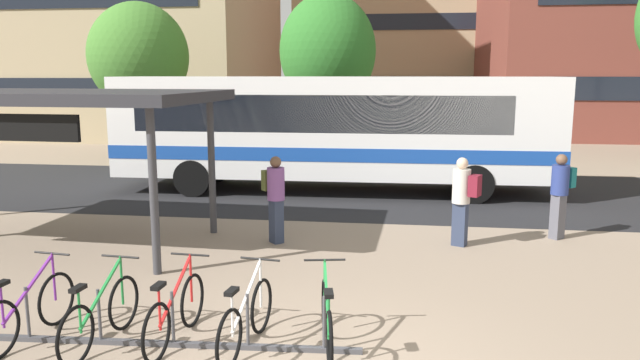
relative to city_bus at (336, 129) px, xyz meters
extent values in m
cube|color=#232326|center=(1.06, 0.00, -1.77)|extent=(80.00, 7.20, 0.01)
cube|color=white|center=(-0.06, 0.00, 0.07)|extent=(12.05, 2.79, 2.70)
cube|color=#1947A3|center=(-0.06, 0.00, -0.58)|extent=(12.07, 2.81, 0.36)
cube|color=black|center=(5.39, 0.11, 1.20)|extent=(1.05, 2.31, 0.40)
cube|color=black|center=(5.92, 0.12, 0.34)|extent=(0.12, 2.19, 1.40)
cube|color=black|center=(-0.39, 1.24, 0.48)|extent=(9.84, 0.26, 0.97)
cube|color=black|center=(-0.34, -1.25, 0.48)|extent=(9.84, 0.26, 0.97)
cylinder|color=black|center=(3.63, 1.23, -1.28)|extent=(1.01, 0.32, 1.00)
cylinder|color=black|center=(3.68, -1.08, -1.28)|extent=(1.01, 0.32, 1.00)
cylinder|color=black|center=(-3.81, 1.08, -1.28)|extent=(1.01, 0.32, 1.00)
cylinder|color=black|center=(-3.76, -1.23, -1.28)|extent=(1.01, 0.32, 1.00)
cube|color=#47474C|center=(-0.87, -10.02, -1.75)|extent=(4.59, 0.32, 0.06)
cylinder|color=#47474C|center=(-2.71, -10.11, -1.43)|extent=(0.04, 0.04, 0.70)
cylinder|color=#47474C|center=(-1.79, -10.06, -1.43)|extent=(0.04, 0.04, 0.70)
cylinder|color=#47474C|center=(-0.87, -10.02, -1.43)|extent=(0.04, 0.04, 0.70)
cylinder|color=#47474C|center=(0.04, -9.97, -1.43)|extent=(0.04, 0.04, 0.70)
cylinder|color=#47474C|center=(0.96, -9.92, -1.43)|extent=(0.04, 0.04, 0.70)
torus|color=black|center=(-2.64, -9.59, -1.42)|extent=(0.12, 0.70, 0.70)
cube|color=#702893|center=(-2.69, -10.08, -1.11)|extent=(0.14, 0.92, 0.58)
cylinder|color=#702893|center=(-2.74, -10.51, -1.16)|extent=(0.03, 0.03, 0.55)
cube|color=black|center=(-2.74, -10.51, -0.90)|extent=(0.12, 0.23, 0.05)
cylinder|color=#702893|center=(-2.64, -9.61, -1.11)|extent=(0.04, 0.04, 0.65)
cylinder|color=black|center=(-2.64, -9.61, -0.80)|extent=(0.52, 0.09, 0.03)
torus|color=black|center=(-1.70, -9.60, -1.42)|extent=(0.10, 0.71, 0.70)
torus|color=black|center=(-1.78, -10.62, -1.42)|extent=(0.10, 0.71, 0.70)
cube|color=#1E7F38|center=(-1.74, -10.09, -1.11)|extent=(0.11, 0.92, 0.58)
cylinder|color=#1E7F38|center=(-1.77, -10.52, -1.16)|extent=(0.03, 0.03, 0.55)
cube|color=black|center=(-1.77, -10.52, -0.90)|extent=(0.12, 0.23, 0.05)
cylinder|color=#1E7F38|center=(-1.70, -9.62, -1.11)|extent=(0.03, 0.03, 0.65)
cylinder|color=black|center=(-1.70, -9.62, -0.80)|extent=(0.52, 0.07, 0.03)
torus|color=black|center=(-0.85, -9.40, -1.42)|extent=(0.09, 0.71, 0.70)
torus|color=black|center=(-0.91, -10.42, -1.42)|extent=(0.09, 0.71, 0.70)
cube|color=red|center=(-0.88, -9.89, -1.11)|extent=(0.09, 0.92, 0.58)
cylinder|color=red|center=(-0.90, -10.32, -1.16)|extent=(0.03, 0.03, 0.55)
cube|color=black|center=(-0.90, -10.32, -0.90)|extent=(0.11, 0.23, 0.05)
cylinder|color=red|center=(-0.85, -9.42, -1.11)|extent=(0.03, 0.03, 0.65)
cylinder|color=black|center=(-0.85, -9.42, -0.80)|extent=(0.52, 0.06, 0.03)
torus|color=black|center=(0.09, -9.46, -1.42)|extent=(0.13, 0.70, 0.70)
torus|color=black|center=(-0.03, -10.47, -1.42)|extent=(0.13, 0.70, 0.70)
cube|color=silver|center=(0.03, -9.95, -1.11)|extent=(0.15, 0.92, 0.58)
cylinder|color=silver|center=(-0.02, -10.38, -1.16)|extent=(0.03, 0.03, 0.55)
cube|color=black|center=(-0.02, -10.38, -0.90)|extent=(0.13, 0.23, 0.05)
cylinder|color=silver|center=(0.09, -9.48, -1.11)|extent=(0.04, 0.04, 0.65)
cylinder|color=black|center=(0.09, -9.48, -0.80)|extent=(0.52, 0.09, 0.03)
torus|color=black|center=(0.90, -9.38, -1.42)|extent=(0.17, 0.70, 0.70)
torus|color=black|center=(1.08, -10.39, -1.42)|extent=(0.17, 0.70, 0.70)
cube|color=#1E7F38|center=(0.99, -9.87, -1.11)|extent=(0.20, 0.91, 0.58)
cylinder|color=#1E7F38|center=(1.06, -10.29, -1.16)|extent=(0.03, 0.03, 0.55)
cube|color=black|center=(1.06, -10.29, -0.90)|extent=(0.14, 0.23, 0.05)
cylinder|color=#1E7F38|center=(0.90, -9.40, -1.11)|extent=(0.04, 0.04, 0.65)
cylinder|color=black|center=(0.90, -9.40, -0.80)|extent=(0.52, 0.12, 0.03)
cylinder|color=#38383D|center=(-2.15, -7.47, -0.39)|extent=(0.15, 0.15, 2.76)
cylinder|color=#38383D|center=(-2.04, -4.80, -0.39)|extent=(0.15, 0.15, 2.76)
cube|color=#28282D|center=(-5.30, -6.00, 1.09)|extent=(7.35, 3.77, 0.20)
cube|color=#2D3851|center=(-0.58, -5.37, -1.34)|extent=(0.32, 0.33, 0.86)
cylinder|color=#7F4C93|center=(-0.58, -5.37, -0.60)|extent=(0.48, 0.48, 0.63)
sphere|color=brown|center=(-0.58, -5.37, -0.17)|extent=(0.22, 0.22, 0.22)
cube|color=#56602D|center=(-0.75, -5.17, -0.57)|extent=(0.33, 0.32, 0.40)
cube|color=#2D3851|center=(2.97, -5.08, -1.35)|extent=(0.32, 0.29, 0.84)
cylinder|color=beige|center=(2.97, -5.08, -0.61)|extent=(0.45, 0.45, 0.66)
sphere|color=beige|center=(2.97, -5.08, -0.17)|extent=(0.22, 0.22, 0.22)
cube|color=maroon|center=(3.20, -5.19, -0.57)|extent=(0.28, 0.33, 0.40)
cube|color=#565660|center=(4.96, -4.31, -1.32)|extent=(0.33, 0.32, 0.90)
cylinder|color=navy|center=(4.96, -4.31, -0.57)|extent=(0.48, 0.48, 0.59)
sphere|color=brown|center=(4.96, -4.31, -0.17)|extent=(0.22, 0.22, 0.22)
cube|color=#197075|center=(5.14, -4.13, -0.54)|extent=(0.32, 0.33, 0.40)
cylinder|color=brown|center=(-8.20, 5.58, -0.66)|extent=(0.32, 0.32, 2.23)
ellipsoid|color=#427A2D|center=(-8.20, 5.58, 2.17)|extent=(3.78, 3.78, 4.04)
cylinder|color=brown|center=(-1.00, 6.09, -0.61)|extent=(0.32, 0.32, 2.32)
ellipsoid|color=#2D7028|center=(-1.00, 6.09, 2.34)|extent=(3.59, 3.59, 4.22)
cube|color=black|center=(-16.24, 9.87, 0.76)|extent=(17.99, 0.06, 1.10)
cube|color=tan|center=(2.41, 33.15, 6.77)|extent=(17.07, 13.30, 17.08)
cube|color=black|center=(2.41, 26.47, 0.79)|extent=(15.02, 0.06, 1.10)
cube|color=black|center=(2.41, 26.47, 5.06)|extent=(15.02, 0.06, 1.10)
camera|label=1|loc=(1.82, -16.54, 1.50)|focal=33.62mm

